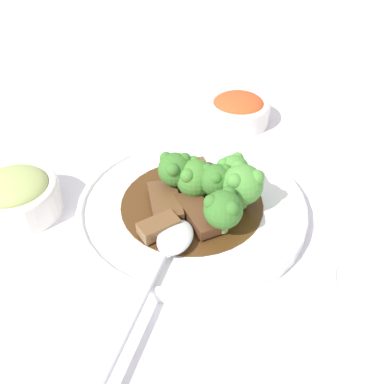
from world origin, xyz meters
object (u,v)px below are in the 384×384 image
Objects in this scene: broccoli_floret_0 at (196,178)px; broccoli_floret_1 at (175,169)px; beef_strip_3 at (159,227)px; broccoli_floret_4 at (216,180)px; beef_strip_2 at (165,201)px; sauce_dish at (368,284)px; serving_spoon at (166,251)px; side_bowl_appetizer at (16,194)px; beef_strip_1 at (204,176)px; broccoli_floret_3 at (242,184)px; beef_strip_0 at (199,213)px; broccoli_floret_5 at (223,209)px; main_plate at (192,206)px; side_bowl_kimchi at (238,109)px; broccoli_floret_2 at (233,171)px.

broccoli_floret_1 reaches higher than broccoli_floret_0.
broccoli_floret_4 is (0.05, 0.07, 0.02)m from beef_strip_3.
beef_strip_2 is 0.25m from sauce_dish.
serving_spoon is at bearing -93.15° from broccoli_floret_0.
side_bowl_appetizer reaches higher than beef_strip_2.
sauce_dish is at bearing -12.16° from beef_strip_2.
broccoli_floret_1 is at bearing 174.17° from broccoli_floret_4.
broccoli_floret_3 reaches higher than beef_strip_1.
broccoli_floret_5 is (0.03, -0.01, 0.03)m from beef_strip_0.
beef_strip_0 is (0.02, -0.03, 0.02)m from main_plate.
broccoli_floret_1 is at bearing -133.31° from beef_strip_1.
broccoli_floret_1 reaches higher than side_bowl_kimchi.
serving_spoon is at bearing -93.31° from side_bowl_kimchi.
side_bowl_appetizer is (-0.22, -0.07, -0.02)m from broccoli_floret_0.
beef_strip_0 is at bearing -114.22° from broccoli_floret_2.
broccoli_floret_0 is 0.92× the size of broccoli_floret_1.
beef_strip_3 is at bearing -137.34° from beef_strip_0.
broccoli_floret_1 is 0.53× the size of side_bowl_kimchi.
main_plate is at bearing 14.42° from side_bowl_appetizer.
broccoli_floret_1 reaches higher than beef_strip_0.
beef_strip_1 is 1.33× the size of broccoli_floret_1.
beef_strip_1 is at bearing 87.05° from broccoli_floret_0.
broccoli_floret_1 is (-0.03, 0.00, 0.01)m from broccoli_floret_0.
broccoli_floret_0 is 0.05m from broccoli_floret_2.
broccoli_floret_1 reaches higher than broccoli_floret_2.
beef_strip_2 is at bearing 99.23° from beef_strip_3.
broccoli_floret_5 reaches higher than beef_strip_1.
side_bowl_appetizer is 1.38× the size of sauce_dish.
broccoli_floret_2 is at bearing 65.78° from beef_strip_0.
broccoli_floret_3 is at bearing -4.75° from broccoli_floret_1.
beef_strip_2 is at bearing -118.43° from beef_strip_1.
broccoli_floret_0 is at bearing 86.85° from serving_spoon.
side_bowl_appetizer reaches higher than beef_strip_1.
broccoli_floret_5 is at bearing -83.30° from side_bowl_kimchi.
beef_strip_0 is 0.97× the size of sauce_dish.
broccoli_floret_3 is (0.08, 0.07, 0.03)m from beef_strip_3.
main_plate is at bearing 87.54° from serving_spoon.
beef_strip_2 is 0.07m from broccoli_floret_4.
broccoli_floret_0 is at bearing 17.74° from side_bowl_appetizer.
broccoli_floret_0 reaches higher than beef_strip_2.
beef_strip_1 is at bearing 25.25° from side_bowl_appetizer.
beef_strip_0 is 0.05m from broccoli_floret_4.
broccoli_floret_3 is at bearing 58.23° from serving_spoon.
side_bowl_appetizer is at bearing 169.04° from serving_spoon.
beef_strip_3 is 0.08m from broccoli_floret_5.
broccoli_floret_0 reaches higher than main_plate.
beef_strip_3 is 1.02× the size of broccoli_floret_2.
broccoli_floret_3 is at bearing -2.97° from broccoli_floret_4.
serving_spoon is at bearing -93.11° from beef_strip_1.
side_bowl_appetizer reaches higher than sauce_dish.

